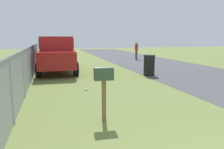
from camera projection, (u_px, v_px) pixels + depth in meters
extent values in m
cube|color=brown|center=(104.00, 100.00, 5.34)|extent=(0.09, 0.09, 1.02)
cube|color=#334C33|center=(104.00, 76.00, 5.23)|extent=(0.22, 0.47, 0.22)
cylinder|color=#334C33|center=(104.00, 71.00, 5.21)|extent=(0.22, 0.47, 0.20)
cube|color=red|center=(103.00, 72.00, 5.33)|extent=(0.02, 0.04, 0.18)
cube|color=maroon|center=(57.00, 57.00, 13.05)|extent=(5.56, 2.10, 0.90)
cube|color=maroon|center=(57.00, 43.00, 12.27)|extent=(1.93, 1.82, 0.76)
cube|color=black|center=(57.00, 43.00, 12.27)|extent=(1.88, 1.86, 0.53)
cube|color=maroon|center=(71.00, 47.00, 14.32)|extent=(2.86, 0.18, 0.12)
cube|color=maroon|center=(43.00, 48.00, 13.91)|extent=(2.86, 0.18, 0.12)
cylinder|color=black|center=(76.00, 69.00, 11.62)|extent=(0.77, 0.29, 0.76)
cylinder|color=black|center=(38.00, 70.00, 11.17)|extent=(0.77, 0.29, 0.76)
cylinder|color=black|center=(72.00, 62.00, 15.09)|extent=(0.77, 0.29, 0.76)
cylinder|color=black|center=(43.00, 62.00, 14.64)|extent=(0.77, 0.29, 0.76)
cylinder|color=black|center=(149.00, 66.00, 11.70)|extent=(0.59, 0.59, 1.04)
cylinder|color=black|center=(149.00, 56.00, 11.61)|extent=(0.62, 0.62, 0.08)
cylinder|color=#4C4238|center=(137.00, 55.00, 20.29)|extent=(0.14, 0.14, 0.81)
cylinder|color=#4C4238|center=(136.00, 55.00, 20.43)|extent=(0.14, 0.14, 0.81)
cylinder|color=#B23333|center=(136.00, 47.00, 20.24)|extent=(0.30, 0.30, 0.61)
sphere|color=tan|center=(137.00, 43.00, 20.17)|extent=(0.22, 0.22, 0.22)
cylinder|color=#B23333|center=(137.00, 47.00, 20.05)|extent=(0.09, 0.17, 0.56)
cylinder|color=#B23333|center=(136.00, 47.00, 20.43)|extent=(0.09, 0.17, 0.56)
cylinder|color=#9EA3A8|center=(11.00, 91.00, 5.04)|extent=(0.07, 0.07, 1.63)
cylinder|color=#9EA3A8|center=(23.00, 74.00, 7.35)|extent=(0.07, 0.07, 1.63)
cylinder|color=#9EA3A8|center=(30.00, 65.00, 9.66)|extent=(0.07, 0.07, 1.63)
cylinder|color=#9EA3A8|center=(33.00, 60.00, 11.97)|extent=(0.07, 0.07, 1.63)
cylinder|color=#9EA3A8|center=(36.00, 56.00, 14.28)|extent=(0.07, 0.07, 1.63)
cylinder|color=#9EA3A8|center=(38.00, 54.00, 16.59)|extent=(0.07, 0.07, 1.63)
cube|color=#9EA3A8|center=(25.00, 49.00, 8.37)|extent=(17.06, 0.04, 0.04)
cube|color=gray|center=(27.00, 69.00, 8.50)|extent=(17.06, 0.01, 1.63)
cylinder|color=white|center=(86.00, 89.00, 8.48)|extent=(0.13, 0.12, 0.08)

